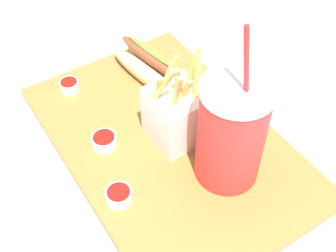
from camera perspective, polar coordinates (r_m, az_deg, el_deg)
The scene contains 8 objects.
ground_plane at distance 0.74m, azimuth 0.00°, elevation -3.13°, with size 2.40×2.40×0.02m, color silver.
food_tray at distance 0.72m, azimuth 0.00°, elevation -2.13°, with size 0.47×0.31×0.02m, color olive.
soda_cup at distance 0.62m, azimuth 8.01°, elevation -0.80°, with size 0.10×0.10×0.26m.
fries_basket at distance 0.69m, azimuth 0.93°, elevation 1.74°, with size 0.08×0.08×0.16m.
hot_dog_1 at distance 0.80m, azimuth -2.14°, elevation 7.46°, with size 0.18×0.09×0.06m.
ketchup_cup_1 at distance 0.64m, azimuth -6.21°, elevation -8.66°, with size 0.04×0.04×0.02m.
ketchup_cup_2 at distance 0.81m, azimuth -12.34°, elevation 5.03°, with size 0.03×0.03×0.02m.
ketchup_cup_3 at distance 0.71m, azimuth -8.05°, elevation -1.82°, with size 0.04×0.04×0.02m.
Camera 1 is at (0.39, -0.25, 0.56)m, focal length 48.34 mm.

